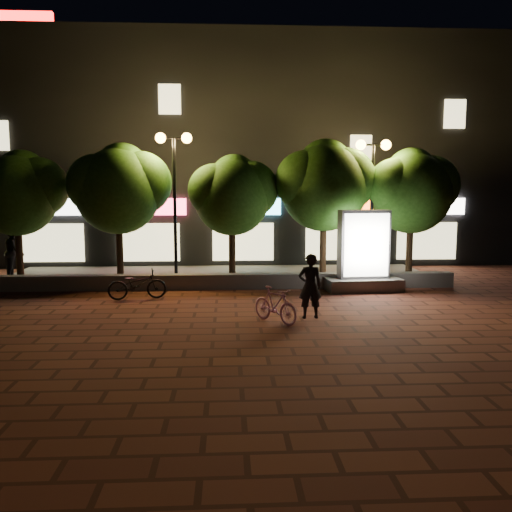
{
  "coord_description": "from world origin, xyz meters",
  "views": [
    {
      "loc": [
        0.34,
        -13.49,
        3.28
      ],
      "look_at": [
        1.15,
        1.5,
        1.41
      ],
      "focal_mm": 37.03,
      "sensor_mm": 36.0,
      "label": 1
    }
  ],
  "objects": [
    {
      "name": "pedestrian",
      "position": [
        -7.5,
        6.26,
        1.04
      ],
      "size": [
        0.84,
        1.01,
        1.91
      ],
      "primitive_type": "imported",
      "rotation": [
        0.0,
        0.0,
        1.7
      ],
      "color": "black",
      "rests_on": "sidewalk"
    },
    {
      "name": "scooter_pink",
      "position": [
        1.51,
        -0.64,
        0.45
      ],
      "size": [
        1.26,
        1.43,
        0.9
      ],
      "primitive_type": "imported",
      "rotation": [
        0.0,
        0.0,
        0.67
      ],
      "color": "#D98EC6",
      "rests_on": "ground"
    },
    {
      "name": "street_lamp_left",
      "position": [
        -1.5,
        5.2,
        4.03
      ],
      "size": [
        1.26,
        0.36,
        5.18
      ],
      "color": "black",
      "rests_on": "sidewalk"
    },
    {
      "name": "ground",
      "position": [
        0.0,
        0.0,
        0.0
      ],
      "size": [
        80.0,
        80.0,
        0.0
      ],
      "primitive_type": "plane",
      "color": "#5E2B1D",
      "rests_on": "ground"
    },
    {
      "name": "rider",
      "position": [
        2.45,
        -0.23,
        0.84
      ],
      "size": [
        0.64,
        0.45,
        1.68
      ],
      "primitive_type": "imported",
      "rotation": [
        0.0,
        0.0,
        3.22
      ],
      "color": "black",
      "rests_on": "ground"
    },
    {
      "name": "retaining_wall",
      "position": [
        0.0,
        4.0,
        0.25
      ],
      "size": [
        16.0,
        0.45,
        0.5
      ],
      "primitive_type": "cube",
      "color": "#64625D",
      "rests_on": "ground"
    },
    {
      "name": "tree_far_right",
      "position": [
        7.05,
        5.46,
        3.37
      ],
      "size": [
        3.48,
        2.9,
        4.76
      ],
      "color": "black",
      "rests_on": "sidewalk"
    },
    {
      "name": "sidewalk",
      "position": [
        0.0,
        6.5,
        0.04
      ],
      "size": [
        16.0,
        5.0,
        0.08
      ],
      "primitive_type": "cube",
      "color": "#64625D",
      "rests_on": "ground"
    },
    {
      "name": "tree_left",
      "position": [
        -3.45,
        5.46,
        3.44
      ],
      "size": [
        3.6,
        3.0,
        4.89
      ],
      "color": "black",
      "rests_on": "sidewalk"
    },
    {
      "name": "ad_kiosk",
      "position": [
        4.79,
        3.5,
        1.07
      ],
      "size": [
        2.53,
        1.4,
        2.65
      ],
      "color": "#64625D",
      "rests_on": "ground"
    },
    {
      "name": "scooter_parked",
      "position": [
        -2.41,
        2.42,
        0.46
      ],
      "size": [
        1.83,
        0.96,
        0.91
      ],
      "primitive_type": "imported",
      "rotation": [
        0.0,
        0.0,
        1.78
      ],
      "color": "black",
      "rests_on": "ground"
    },
    {
      "name": "tree_mid",
      "position": [
        0.55,
        5.46,
        3.22
      ],
      "size": [
        3.24,
        2.7,
        4.5
      ],
      "color": "black",
      "rests_on": "sidewalk"
    },
    {
      "name": "building_block",
      "position": [
        -0.01,
        12.99,
        5.0
      ],
      "size": [
        28.0,
        8.12,
        11.3
      ],
      "color": "black",
      "rests_on": "ground"
    },
    {
      "name": "tree_far_left",
      "position": [
        -6.95,
        5.46,
        3.29
      ],
      "size": [
        3.36,
        2.8,
        4.63
      ],
      "color": "black",
      "rests_on": "sidewalk"
    },
    {
      "name": "street_lamp_right",
      "position": [
        5.5,
        5.2,
        3.89
      ],
      "size": [
        1.26,
        0.36,
        4.98
      ],
      "color": "black",
      "rests_on": "sidewalk"
    },
    {
      "name": "tree_right",
      "position": [
        3.86,
        5.46,
        3.57
      ],
      "size": [
        3.72,
        3.1,
        5.07
      ],
      "color": "black",
      "rests_on": "sidewalk"
    }
  ]
}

